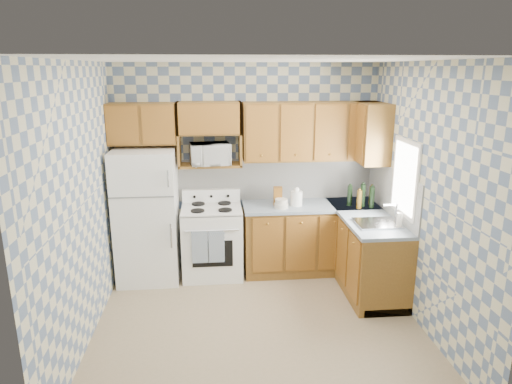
% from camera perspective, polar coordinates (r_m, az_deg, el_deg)
% --- Properties ---
extents(floor, '(3.40, 3.40, 0.00)m').
position_cam_1_polar(floor, '(5.05, 0.25, -16.14)').
color(floor, '#8A7958').
rests_on(floor, ground).
extents(back_wall, '(3.40, 0.02, 2.70)m').
position_cam_1_polar(back_wall, '(6.04, -1.24, 3.01)').
color(back_wall, slate).
rests_on(back_wall, ground).
extents(right_wall, '(0.02, 3.20, 2.70)m').
position_cam_1_polar(right_wall, '(4.96, 20.23, -0.67)').
color(right_wall, slate).
rests_on(right_wall, ground).
extents(backsplash_back, '(2.60, 0.02, 0.56)m').
position_cam_1_polar(backsplash_back, '(6.11, 2.53, 1.68)').
color(backsplash_back, white).
rests_on(backsplash_back, back_wall).
extents(backsplash_right, '(0.02, 1.60, 0.56)m').
position_cam_1_polar(backsplash_right, '(5.70, 16.61, 0.05)').
color(backsplash_right, white).
rests_on(backsplash_right, right_wall).
extents(refrigerator, '(0.75, 0.70, 1.68)m').
position_cam_1_polar(refrigerator, '(5.88, -13.45, -2.90)').
color(refrigerator, white).
rests_on(refrigerator, floor).
extents(stove_body, '(0.76, 0.65, 0.90)m').
position_cam_1_polar(stove_body, '(5.98, -5.48, -6.23)').
color(stove_body, white).
rests_on(stove_body, floor).
extents(cooktop, '(0.76, 0.65, 0.02)m').
position_cam_1_polar(cooktop, '(5.83, -5.59, -2.06)').
color(cooktop, silver).
rests_on(cooktop, stove_body).
extents(backguard, '(0.76, 0.08, 0.17)m').
position_cam_1_polar(backguard, '(6.06, -5.62, -0.43)').
color(backguard, white).
rests_on(backguard, cooktop).
extents(dish_towel_left, '(0.20, 0.02, 0.41)m').
position_cam_1_polar(dish_towel_left, '(5.63, -7.04, -6.84)').
color(dish_towel_left, navy).
rests_on(dish_towel_left, stove_body).
extents(dish_towel_right, '(0.20, 0.02, 0.41)m').
position_cam_1_polar(dish_towel_right, '(5.63, -4.95, -6.79)').
color(dish_towel_right, navy).
rests_on(dish_towel_right, stove_body).
extents(base_cabinets_back, '(1.75, 0.60, 0.88)m').
position_cam_1_polar(base_cabinets_back, '(6.13, 6.77, -5.80)').
color(base_cabinets_back, brown).
rests_on(base_cabinets_back, floor).
extents(base_cabinets_right, '(0.60, 1.60, 0.88)m').
position_cam_1_polar(base_cabinets_right, '(5.83, 13.38, -7.24)').
color(base_cabinets_right, brown).
rests_on(base_cabinets_right, floor).
extents(countertop_back, '(1.77, 0.63, 0.04)m').
position_cam_1_polar(countertop_back, '(5.98, 6.92, -1.69)').
color(countertop_back, slate).
rests_on(countertop_back, base_cabinets_back).
extents(countertop_right, '(0.63, 1.60, 0.04)m').
position_cam_1_polar(countertop_right, '(5.68, 13.61, -2.94)').
color(countertop_right, slate).
rests_on(countertop_right, base_cabinets_right).
extents(upper_cabinets_back, '(1.75, 0.33, 0.74)m').
position_cam_1_polar(upper_cabinets_back, '(5.91, 6.93, 7.55)').
color(upper_cabinets_back, brown).
rests_on(upper_cabinets_back, back_wall).
extents(upper_cabinets_fridge, '(0.82, 0.33, 0.50)m').
position_cam_1_polar(upper_cabinets_fridge, '(5.83, -14.04, 8.29)').
color(upper_cabinets_fridge, brown).
rests_on(upper_cabinets_fridge, back_wall).
extents(upper_cabinets_right, '(0.33, 0.70, 0.74)m').
position_cam_1_polar(upper_cabinets_right, '(5.93, 14.08, 7.23)').
color(upper_cabinets_right, brown).
rests_on(upper_cabinets_right, right_wall).
extents(microwave_shelf, '(0.80, 0.33, 0.03)m').
position_cam_1_polar(microwave_shelf, '(5.85, -5.72, 3.37)').
color(microwave_shelf, brown).
rests_on(microwave_shelf, back_wall).
extents(microwave, '(0.53, 0.40, 0.27)m').
position_cam_1_polar(microwave, '(5.78, -5.77, 4.75)').
color(microwave, white).
rests_on(microwave, microwave_shelf).
extents(sink, '(0.48, 0.40, 0.03)m').
position_cam_1_polar(sink, '(5.36, 14.87, -3.84)').
color(sink, '#B7B7BC').
rests_on(sink, countertop_right).
extents(window, '(0.02, 0.66, 0.86)m').
position_cam_1_polar(window, '(5.32, 18.14, 1.67)').
color(window, silver).
rests_on(window, right_wall).
extents(bottle_0, '(0.06, 0.06, 0.29)m').
position_cam_1_polar(bottle_0, '(5.95, 13.19, -0.42)').
color(bottle_0, black).
rests_on(bottle_0, countertop_back).
extents(bottle_1, '(0.06, 0.06, 0.27)m').
position_cam_1_polar(bottle_1, '(5.93, 14.28, -0.64)').
color(bottle_1, black).
rests_on(bottle_1, countertop_back).
extents(bottle_2, '(0.06, 0.06, 0.25)m').
position_cam_1_polar(bottle_2, '(6.03, 14.24, -0.47)').
color(bottle_2, '#5D4111').
rests_on(bottle_2, countertop_back).
extents(bottle_3, '(0.06, 0.06, 0.23)m').
position_cam_1_polar(bottle_3, '(5.86, 12.77, -0.93)').
color(bottle_3, '#5D4111').
rests_on(bottle_3, countertop_back).
extents(bottle_4, '(0.06, 0.06, 0.26)m').
position_cam_1_polar(bottle_4, '(5.96, 11.64, -0.44)').
color(bottle_4, black).
rests_on(bottle_4, countertop_back).
extents(knife_block, '(0.12, 0.12, 0.24)m').
position_cam_1_polar(knife_block, '(5.86, 2.75, -0.53)').
color(knife_block, brown).
rests_on(knife_block, countertop_back).
extents(electric_kettle, '(0.15, 0.15, 0.19)m').
position_cam_1_polar(electric_kettle, '(5.87, 5.08, -0.80)').
color(electric_kettle, white).
rests_on(electric_kettle, countertop_back).
extents(food_containers, '(0.18, 0.18, 0.12)m').
position_cam_1_polar(food_containers, '(5.76, 3.18, -1.44)').
color(food_containers, beige).
rests_on(food_containers, countertop_back).
extents(soap_bottle, '(0.06, 0.06, 0.17)m').
position_cam_1_polar(soap_bottle, '(5.29, 17.48, -3.37)').
color(soap_bottle, beige).
rests_on(soap_bottle, countertop_right).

